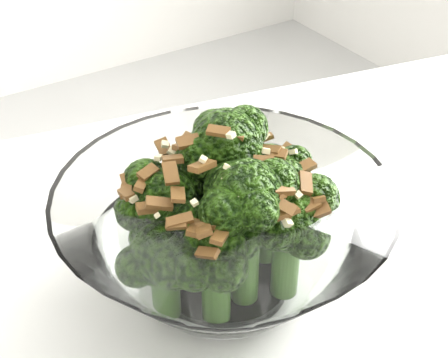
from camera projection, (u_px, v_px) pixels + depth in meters
broccoli_dish at (224, 231)px, 0.45m from camera, size 0.22×0.22×0.13m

